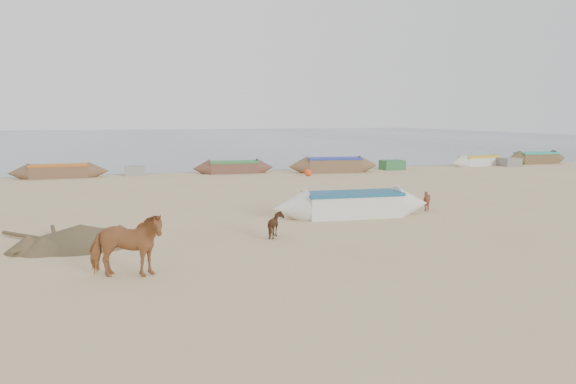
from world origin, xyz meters
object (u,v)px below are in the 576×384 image
at_px(cow_adult, 126,245).
at_px(calf_front, 427,200).
at_px(calf_right, 277,225).
at_px(near_canoe, 353,204).

distance_m(cow_adult, calf_front, 12.87).
bearing_deg(cow_adult, calf_right, -40.78).
height_order(calf_front, near_canoe, near_canoe).
bearing_deg(cow_adult, near_canoe, -40.28).
relative_size(cow_adult, calf_right, 2.31).
height_order(calf_front, calf_right, calf_front).
relative_size(calf_right, near_canoe, 0.13).
xyz_separation_m(cow_adult, near_canoe, (8.09, 5.70, -0.29)).
xyz_separation_m(calf_front, calf_right, (-6.92, -2.95, -0.03)).
height_order(cow_adult, calf_front, cow_adult).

